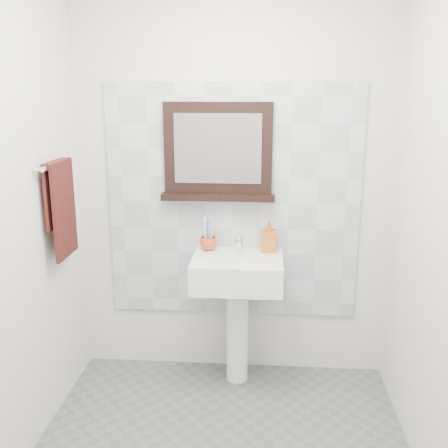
# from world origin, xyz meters

# --- Properties ---
(back_wall) EXTENTS (2.00, 0.01, 2.50)m
(back_wall) POSITION_xyz_m (0.00, 1.10, 1.25)
(back_wall) COLOR silver
(back_wall) RESTS_ON ground
(front_wall) EXTENTS (2.00, 0.01, 2.50)m
(front_wall) POSITION_xyz_m (0.00, -1.10, 1.25)
(front_wall) COLOR silver
(front_wall) RESTS_ON ground
(splashback) EXTENTS (1.60, 0.02, 1.50)m
(splashback) POSITION_xyz_m (0.00, 1.09, 1.15)
(splashback) COLOR #B5C0C5
(splashback) RESTS_ON back_wall
(pedestal_sink) EXTENTS (0.55, 0.44, 0.96)m
(pedestal_sink) POSITION_xyz_m (0.04, 0.87, 0.68)
(pedestal_sink) COLOR white
(pedestal_sink) RESTS_ON ground
(toothbrush_cup) EXTENTS (0.12, 0.12, 0.08)m
(toothbrush_cup) POSITION_xyz_m (-0.15, 1.00, 0.90)
(toothbrush_cup) COLOR #CC4718
(toothbrush_cup) RESTS_ON pedestal_sink
(toothbrushes) EXTENTS (0.05, 0.04, 0.21)m
(toothbrushes) POSITION_xyz_m (-0.15, 1.00, 0.98)
(toothbrushes) COLOR white
(toothbrushes) RESTS_ON toothbrush_cup
(soap_dispenser) EXTENTS (0.09, 0.10, 0.20)m
(soap_dispenser) POSITION_xyz_m (0.23, 1.00, 0.96)
(soap_dispenser) COLOR #BA3A15
(soap_dispenser) RESTS_ON pedestal_sink
(framed_mirror) EXTENTS (0.71, 0.11, 0.60)m
(framed_mirror) POSITION_xyz_m (-0.09, 1.06, 1.46)
(framed_mirror) COLOR black
(framed_mirror) RESTS_ON back_wall
(towel_bar) EXTENTS (0.07, 0.40, 0.03)m
(towel_bar) POSITION_xyz_m (-0.95, 0.63, 1.45)
(towel_bar) COLOR silver
(towel_bar) RESTS_ON left_wall
(hand_towel) EXTENTS (0.06, 0.30, 0.55)m
(hand_towel) POSITION_xyz_m (-0.94, 0.63, 1.24)
(hand_towel) COLOR #33100E
(hand_towel) RESTS_ON towel_bar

